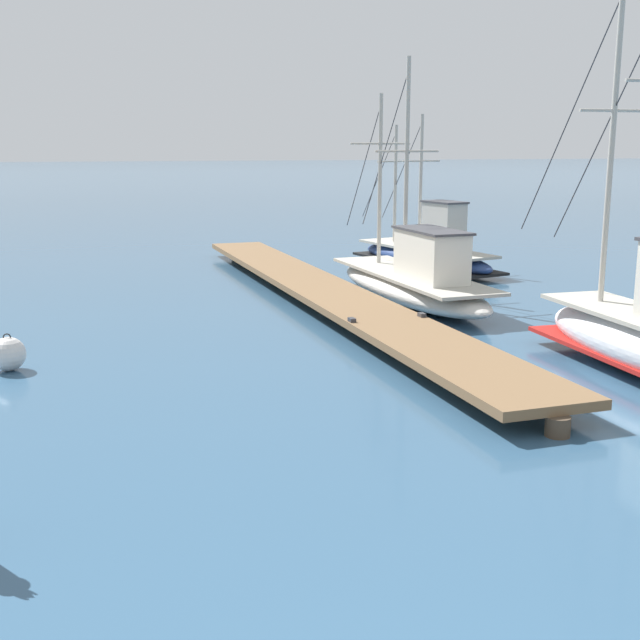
% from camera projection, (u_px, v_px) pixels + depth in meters
% --- Properties ---
extents(floating_dock, '(2.66, 20.85, 0.53)m').
position_uv_depth(floating_dock, '(325.00, 291.00, 21.06)').
color(floating_dock, brown).
rests_on(floating_dock, ground).
extents(fishing_boat_0, '(3.07, 7.22, 5.02)m').
position_uv_depth(fishing_boat_0, '(427.00, 252.00, 26.96)').
color(fishing_boat_0, navy).
rests_on(fishing_boat_0, ground).
extents(fishing_boat_2, '(2.45, 8.36, 6.24)m').
position_uv_depth(fishing_boat_2, '(414.00, 280.00, 21.18)').
color(fishing_boat_2, silver).
rests_on(fishing_boat_2, ground).
extents(mooring_buoy, '(0.63, 0.63, 0.70)m').
position_uv_depth(mooring_buoy, '(8.00, 354.00, 14.92)').
color(mooring_buoy, silver).
rests_on(mooring_buoy, ground).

